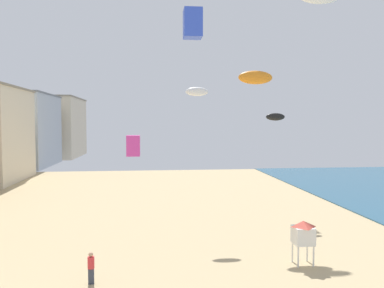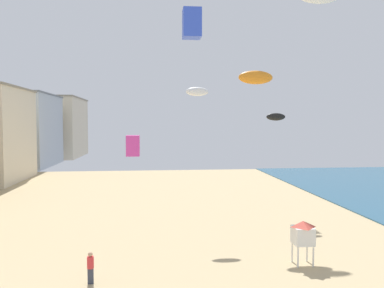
% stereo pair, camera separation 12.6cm
% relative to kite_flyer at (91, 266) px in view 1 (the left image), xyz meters
% --- Properties ---
extents(boardwalk_hotel_distant, '(14.07, 17.77, 13.72)m').
position_rel_kite_flyer_xyz_m(boardwalk_hotel_distant, '(-22.72, 56.27, 5.95)').
color(boardwalk_hotel_distant, '#ADB7C1').
rests_on(boardwalk_hotel_distant, ground).
extents(boardwalk_hotel_furthest, '(17.30, 20.60, 14.34)m').
position_rel_kite_flyer_xyz_m(boardwalk_hotel_furthest, '(-22.72, 77.06, 6.26)').
color(boardwalk_hotel_furthest, beige).
rests_on(boardwalk_hotel_furthest, ground).
extents(kite_flyer, '(0.34, 0.34, 1.64)m').
position_rel_kite_flyer_xyz_m(kite_flyer, '(0.00, 0.00, 0.00)').
color(kite_flyer, '#383D4C').
rests_on(kite_flyer, ground).
extents(lifeguard_stand, '(1.10, 1.10, 2.55)m').
position_rel_kite_flyer_xyz_m(lifeguard_stand, '(11.75, 1.46, 0.92)').
color(lifeguard_stand, white).
rests_on(lifeguard_stand, ground).
extents(kite_magenta_box, '(0.75, 0.75, 1.17)m').
position_rel_kite_flyer_xyz_m(kite_magenta_box, '(2.07, 2.36, 5.96)').
color(kite_magenta_box, '#DB3D9E').
extents(kite_orange_parafoil, '(2.61, 0.72, 1.01)m').
position_rel_kite_flyer_xyz_m(kite_orange_parafoil, '(10.87, 8.77, 10.65)').
color(kite_orange_parafoil, orange).
extents(kite_black_parafoil, '(1.68, 0.47, 0.65)m').
position_rel_kite_flyer_xyz_m(kite_black_parafoil, '(13.79, 12.84, 7.79)').
color(kite_black_parafoil, black).
extents(kite_blue_box, '(0.84, 0.84, 1.32)m').
position_rel_kite_flyer_xyz_m(kite_blue_box, '(5.00, -1.70, 11.82)').
color(kite_blue_box, blue).
extents(kite_white_parafoil_2, '(1.76, 0.49, 0.68)m').
position_rel_kite_flyer_xyz_m(kite_white_parafoil_2, '(6.60, 9.97, 9.66)').
color(kite_white_parafoil_2, white).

